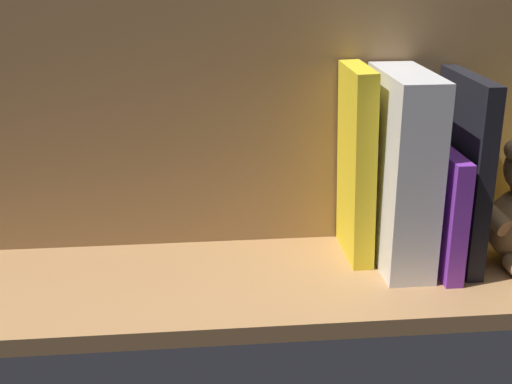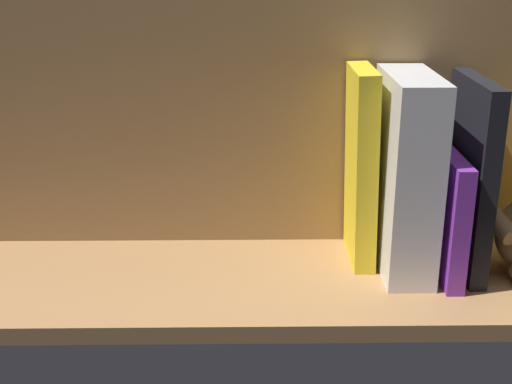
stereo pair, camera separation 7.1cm
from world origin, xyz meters
The scene contains 6 objects.
ground_plane centered at (0.00, 0.00, -1.10)cm, with size 108.04×27.22×2.20cm, color #A87A4C.
shelf_back_panel centered at (0.00, -11.36, 18.17)cm, with size 108.04×1.50×36.33cm, color olive.
book_2 centered at (-27.42, -2.28, 12.52)cm, with size 2.22×15.86×25.05cm, color black.
book_3 centered at (-24.28, -1.65, 8.02)cm, with size 2.24×17.11×16.04cm, color purple.
dictionary_thick_white centered at (-19.20, -2.04, 12.81)cm, with size 6.09×16.13×25.62cm, color silver.
book_4 centered at (-13.85, -4.72, 12.97)cm, with size 2.78×10.98×25.94cm, color yellow.
Camera 1 is at (8.22, 82.08, 41.14)cm, focal length 49.15 mm.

